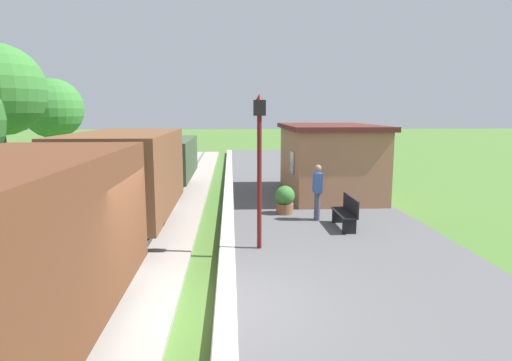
{
  "coord_description": "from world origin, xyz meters",
  "views": [
    {
      "loc": [
        0.5,
        -7.04,
        3.56
      ],
      "look_at": [
        1.29,
        6.38,
        1.4
      ],
      "focal_mm": 30.37,
      "sensor_mm": 36.0,
      "label": 1
    }
  ],
  "objects_px": {
    "person_waiting": "(317,190)",
    "lamp_post_near": "(259,144)",
    "freight_train": "(122,185)",
    "bench_near_hut": "(346,212)",
    "station_hut": "(328,159)",
    "tree_field_left": "(53,109)",
    "potted_planter": "(285,199)"
  },
  "relations": [
    {
      "from": "station_hut",
      "to": "tree_field_left",
      "type": "height_order",
      "value": "tree_field_left"
    },
    {
      "from": "freight_train",
      "to": "station_hut",
      "type": "relative_size",
      "value": 3.34
    },
    {
      "from": "lamp_post_near",
      "to": "potted_planter",
      "type": "bearing_deg",
      "value": 73.24
    },
    {
      "from": "freight_train",
      "to": "person_waiting",
      "type": "height_order",
      "value": "freight_train"
    },
    {
      "from": "freight_train",
      "to": "potted_planter",
      "type": "xyz_separation_m",
      "value": [
        4.65,
        2.11,
        -0.88
      ]
    },
    {
      "from": "person_waiting",
      "to": "potted_planter",
      "type": "height_order",
      "value": "person_waiting"
    },
    {
      "from": "station_hut",
      "to": "tree_field_left",
      "type": "distance_m",
      "value": 18.31
    },
    {
      "from": "bench_near_hut",
      "to": "station_hut",
      "type": "bearing_deg",
      "value": 83.11
    },
    {
      "from": "potted_planter",
      "to": "lamp_post_near",
      "type": "xyz_separation_m",
      "value": [
        -1.07,
        -3.55,
        2.08
      ]
    },
    {
      "from": "station_hut",
      "to": "lamp_post_near",
      "type": "xyz_separation_m",
      "value": [
        -3.22,
        -6.83,
        1.15
      ]
    },
    {
      "from": "person_waiting",
      "to": "lamp_post_near",
      "type": "height_order",
      "value": "lamp_post_near"
    },
    {
      "from": "freight_train",
      "to": "station_hut",
      "type": "bearing_deg",
      "value": 38.39
    },
    {
      "from": "person_waiting",
      "to": "potted_planter",
      "type": "relative_size",
      "value": 1.87
    },
    {
      "from": "freight_train",
      "to": "bench_near_hut",
      "type": "height_order",
      "value": "freight_train"
    },
    {
      "from": "station_hut",
      "to": "lamp_post_near",
      "type": "relative_size",
      "value": 1.57
    },
    {
      "from": "freight_train",
      "to": "bench_near_hut",
      "type": "xyz_separation_m",
      "value": [
        6.18,
        0.24,
        -0.88
      ]
    },
    {
      "from": "freight_train",
      "to": "potted_planter",
      "type": "relative_size",
      "value": 21.18
    },
    {
      "from": "bench_near_hut",
      "to": "tree_field_left",
      "type": "bearing_deg",
      "value": 131.95
    },
    {
      "from": "freight_train",
      "to": "lamp_post_near",
      "type": "distance_m",
      "value": 4.04
    },
    {
      "from": "person_waiting",
      "to": "tree_field_left",
      "type": "relative_size",
      "value": 0.31
    },
    {
      "from": "station_hut",
      "to": "tree_field_left",
      "type": "relative_size",
      "value": 1.05
    },
    {
      "from": "potted_planter",
      "to": "tree_field_left",
      "type": "distance_m",
      "value": 19.0
    },
    {
      "from": "person_waiting",
      "to": "station_hut",
      "type": "bearing_deg",
      "value": -106.37
    },
    {
      "from": "bench_near_hut",
      "to": "potted_planter",
      "type": "height_order",
      "value": "potted_planter"
    },
    {
      "from": "lamp_post_near",
      "to": "person_waiting",
      "type": "bearing_deg",
      "value": 53.81
    },
    {
      "from": "bench_near_hut",
      "to": "potted_planter",
      "type": "distance_m",
      "value": 2.42
    },
    {
      "from": "person_waiting",
      "to": "lamp_post_near",
      "type": "relative_size",
      "value": 0.46
    },
    {
      "from": "freight_train",
      "to": "lamp_post_near",
      "type": "height_order",
      "value": "lamp_post_near"
    },
    {
      "from": "station_hut",
      "to": "bench_near_hut",
      "type": "xyz_separation_m",
      "value": [
        -0.62,
        -5.15,
        -0.93
      ]
    },
    {
      "from": "station_hut",
      "to": "tree_field_left",
      "type": "bearing_deg",
      "value": 144.33
    },
    {
      "from": "potted_planter",
      "to": "tree_field_left",
      "type": "relative_size",
      "value": 0.17
    },
    {
      "from": "bench_near_hut",
      "to": "lamp_post_near",
      "type": "xyz_separation_m",
      "value": [
        -2.6,
        -1.68,
        2.08
      ]
    }
  ]
}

